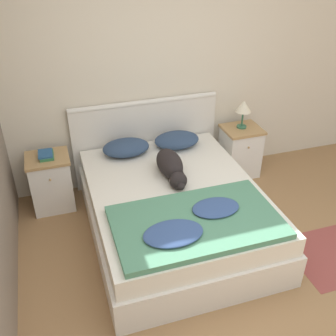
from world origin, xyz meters
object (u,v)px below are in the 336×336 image
(nightstand_right, at_px, (240,151))
(dog, at_px, (171,166))
(book_stack, at_px, (46,155))
(bed, at_px, (174,211))
(pillow_right, at_px, (177,140))
(pillow_left, at_px, (126,148))
(table_lamp, at_px, (244,108))
(nightstand_left, at_px, (51,182))

(nightstand_right, distance_m, dog, 1.24)
(dog, distance_m, book_stack, 1.26)
(bed, relative_size, pillow_right, 4.04)
(pillow_right, bearing_deg, dog, -114.11)
(book_stack, bearing_deg, dog, -27.81)
(pillow_left, relative_size, pillow_right, 1.00)
(bed, relative_size, nightstand_right, 3.32)
(nightstand_right, bearing_deg, pillow_right, -178.15)
(nightstand_right, relative_size, dog, 0.91)
(book_stack, relative_size, table_lamp, 0.66)
(pillow_right, xyz_separation_m, dog, (-0.25, -0.55, 0.03))
(bed, bearing_deg, dog, 81.00)
(dog, relative_size, table_lamp, 2.02)
(nightstand_right, height_order, table_lamp, table_lamp)
(bed, distance_m, pillow_right, 0.88)
(bed, relative_size, nightstand_left, 3.32)
(bed, xyz_separation_m, nightstand_right, (1.08, 0.79, 0.05))
(bed, height_order, table_lamp, table_lamp)
(table_lamp, bearing_deg, nightstand_left, -179.34)
(nightstand_left, relative_size, pillow_right, 1.22)
(bed, relative_size, pillow_left, 4.04)
(nightstand_right, xyz_separation_m, pillow_left, (-1.36, -0.03, 0.29))
(nightstand_left, xyz_separation_m, book_stack, (-0.00, 0.01, 0.32))
(dog, bearing_deg, pillow_right, 65.89)
(pillow_left, distance_m, book_stack, 0.80)
(bed, bearing_deg, pillow_right, 69.79)
(dog, bearing_deg, bed, -99.00)
(dog, height_order, table_lamp, table_lamp)
(nightstand_left, distance_m, book_stack, 0.32)
(nightstand_left, bearing_deg, pillow_right, -1.09)
(pillow_left, height_order, pillow_right, same)
(bed, distance_m, pillow_left, 0.88)
(dog, relative_size, book_stack, 3.07)
(nightstand_left, height_order, dog, dog)
(pillow_right, xyz_separation_m, table_lamp, (0.80, 0.05, 0.25))
(pillow_left, height_order, book_stack, pillow_left)
(nightstand_right, xyz_separation_m, table_lamp, (0.00, 0.03, 0.54))
(pillow_left, distance_m, pillow_right, 0.56)
(pillow_left, xyz_separation_m, dog, (0.31, -0.55, 0.03))
(bed, bearing_deg, pillow_left, 110.21)
(nightstand_right, height_order, dog, dog)
(nightstand_left, height_order, pillow_left, pillow_left)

